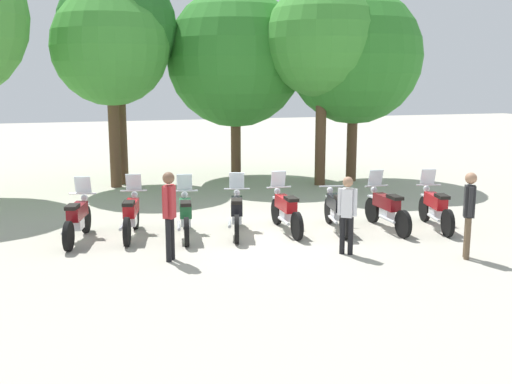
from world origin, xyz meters
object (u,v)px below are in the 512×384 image
object	(u,v)px
motorcycle_1	(131,215)
motorcycle_6	(386,208)
person_1	(169,209)
person_2	(347,210)
tree_1	(110,47)
motorcycle_0	(78,218)
motorcycle_7	(435,207)
person_0	(469,208)
motorcycle_5	(336,210)
tree_2	(117,28)
tree_5	(354,56)
motorcycle_4	(286,210)
motorcycle_2	(185,215)
tree_3	(235,58)
motorcycle_3	(237,212)
tree_4	(322,40)

from	to	relation	value
motorcycle_1	motorcycle_6	distance (m)	6.01
person_1	person_2	bearing A→B (deg)	23.03
tree_1	motorcycle_0	bearing A→B (deg)	-101.70
motorcycle_7	person_1	distance (m)	6.62
person_0	person_2	distance (m)	2.40
motorcycle_5	motorcycle_6	distance (m)	1.21
motorcycle_1	person_1	bearing A→B (deg)	-152.68
motorcycle_0	person_1	distance (m)	2.77
tree_2	tree_5	distance (m)	8.03
motorcycle_4	motorcycle_6	size ratio (longest dim) A/B	1.00
motorcycle_2	person_0	xyz separation A→B (m)	(5.07, -3.39, 0.52)
person_2	tree_1	size ratio (longest dim) A/B	0.25
motorcycle_2	motorcycle_5	distance (m)	3.58
tree_1	person_1	bearing A→B (deg)	-87.97
tree_3	motorcycle_5	bearing A→B (deg)	-88.86
motorcycle_2	motorcycle_3	bearing A→B (deg)	-85.62
tree_1	tree_3	bearing A→B (deg)	7.81
tree_1	tree_3	size ratio (longest dim) A/B	0.96
motorcycle_7	tree_1	bearing A→B (deg)	54.00
motorcycle_7	person_1	size ratio (longest dim) A/B	1.20
motorcycle_3	tree_2	xyz separation A→B (m)	(-1.86, 7.82, 4.71)
motorcycle_1	motorcycle_7	distance (m)	7.23
person_0	tree_3	world-z (taller)	tree_3
motorcycle_7	tree_2	distance (m)	11.92
tree_2	motorcycle_0	bearing A→B (deg)	-102.96
motorcycle_3	motorcycle_5	size ratio (longest dim) A/B	0.98
tree_3	tree_4	world-z (taller)	same
motorcycle_2	tree_2	size ratio (longest dim) A/B	0.30
motorcycle_2	tree_5	bearing A→B (deg)	-40.73
motorcycle_2	tree_5	size ratio (longest dim) A/B	0.33
motorcycle_4	motorcycle_7	size ratio (longest dim) A/B	1.02
motorcycle_2	motorcycle_4	world-z (taller)	same
motorcycle_0	tree_5	world-z (taller)	tree_5
person_1	tree_4	world-z (taller)	tree_4
motorcycle_4	tree_3	xyz separation A→B (m)	(1.02, 7.94, 3.77)
person_0	tree_5	distance (m)	10.01
tree_5	motorcycle_4	bearing A→B (deg)	-127.95
motorcycle_2	motorcycle_7	world-z (taller)	same
person_2	tree_2	size ratio (longest dim) A/B	0.22
motorcycle_7	person_2	size ratio (longest dim) A/B	1.33
tree_2	tree_5	size ratio (longest dim) A/B	1.08
person_2	person_0	bearing A→B (deg)	-78.99
motorcycle_5	person_1	bearing A→B (deg)	117.63
motorcycle_6	motorcycle_3	bearing A→B (deg)	81.18
tree_4	tree_5	bearing A→B (deg)	16.95
motorcycle_2	tree_4	bearing A→B (deg)	-36.69
motorcycle_6	tree_5	bearing A→B (deg)	-17.71
tree_2	tree_4	distance (m)	6.79
motorcycle_0	tree_3	xyz separation A→B (m)	(5.74, 7.34, 3.77)
motorcycle_2	person_1	size ratio (longest dim) A/B	1.22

